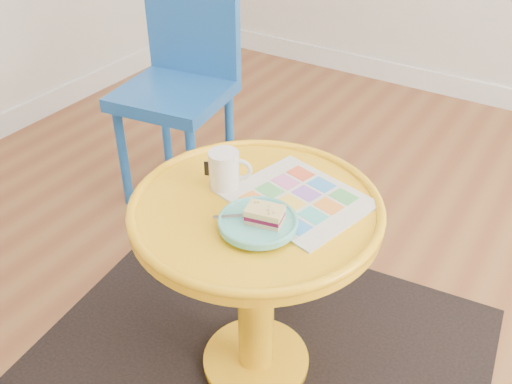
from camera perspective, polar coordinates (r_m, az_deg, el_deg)
The scene contains 10 objects.
floor at distance 1.87m, azimuth 7.61°, elevation -14.55°, with size 4.00×4.00×0.00m, color brown.
room_walls at distance 2.92m, azimuth -1.24°, elevation 7.12°, with size 4.00×4.00×4.00m.
rug at distance 1.80m, azimuth -0.00°, elevation -16.64°, with size 1.30×1.10×0.01m, color black.
side_table at distance 1.49m, azimuth -0.00°, elevation -6.52°, with size 0.62×0.62×0.59m.
chair at distance 2.30m, azimuth -7.47°, elevation 11.61°, with size 0.45×0.45×0.90m.
newspaper at distance 1.41m, azimuth 4.29°, elevation -0.70°, with size 0.31×0.27×0.01m, color silver.
mug at distance 1.43m, azimuth -3.11°, elevation 2.32°, with size 0.11×0.08×0.10m.
plate at distance 1.31m, azimuth 0.20°, elevation -3.11°, with size 0.18×0.18×0.02m.
cake_slice at distance 1.29m, azimuth 0.89°, elevation -2.29°, with size 0.09×0.07×0.04m.
fork at distance 1.31m, azimuth -0.91°, elevation -2.42°, with size 0.12×0.10×0.00m.
Camera 1 is at (0.45, -1.15, 1.41)m, focal length 40.00 mm.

